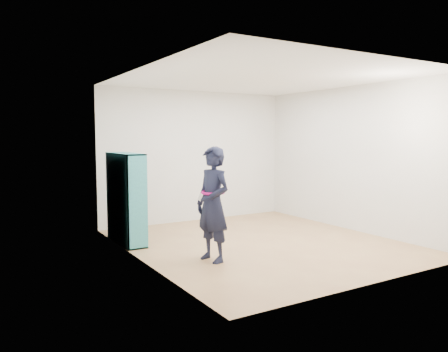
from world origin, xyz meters
TOP-DOWN VIEW (x-y plane):
  - floor at (0.00, 0.00)m, footprint 4.50×4.50m
  - ceiling at (0.00, 0.00)m, footprint 4.50×4.50m
  - wall_left at (-2.00, 0.00)m, footprint 0.02×4.50m
  - wall_right at (2.00, 0.00)m, footprint 0.02×4.50m
  - wall_back at (0.00, 2.25)m, footprint 4.00×0.02m
  - wall_front at (0.00, -2.25)m, footprint 4.00×0.02m
  - bookshelf at (-1.86, 1.15)m, footprint 0.31×1.08m
  - person at (-1.16, -0.47)m, footprint 0.48×0.64m
  - smartphone at (-1.32, -0.42)m, footprint 0.05×0.09m

SIDE VIEW (x-z plane):
  - floor at x=0.00m, z-range 0.00..0.00m
  - bookshelf at x=-1.86m, z-range -0.02..1.42m
  - person at x=-1.16m, z-range 0.00..1.57m
  - smartphone at x=-1.32m, z-range 0.83..0.95m
  - wall_left at x=-2.00m, z-range 0.00..2.60m
  - wall_right at x=2.00m, z-range 0.00..2.60m
  - wall_back at x=0.00m, z-range 0.00..2.60m
  - wall_front at x=0.00m, z-range 0.00..2.60m
  - ceiling at x=0.00m, z-range 2.60..2.60m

